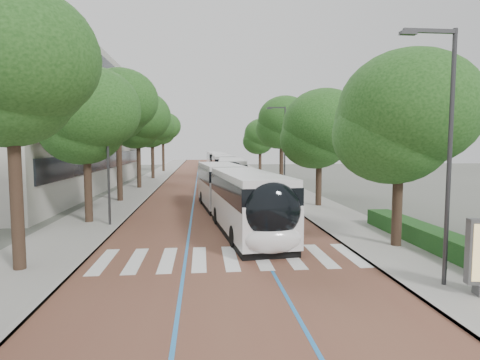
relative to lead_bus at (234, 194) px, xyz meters
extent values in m
plane|color=#51544C|center=(-0.99, -8.91, -1.63)|extent=(160.00, 160.00, 0.00)
cube|color=brown|center=(-0.99, 31.09, -1.62)|extent=(11.00, 140.00, 0.02)
cube|color=gray|center=(-8.49, 31.09, -1.57)|extent=(4.00, 140.00, 0.12)
cube|color=gray|center=(6.51, 31.09, -1.57)|extent=(4.00, 140.00, 0.12)
cube|color=gray|center=(-6.59, 31.09, -1.57)|extent=(0.20, 140.00, 0.14)
cube|color=gray|center=(4.61, 31.09, -1.57)|extent=(0.20, 140.00, 0.14)
cube|color=silver|center=(-5.79, -7.91, -1.60)|extent=(0.55, 3.60, 0.01)
cube|color=silver|center=(-4.54, -7.91, -1.60)|extent=(0.55, 3.60, 0.01)
cube|color=silver|center=(-3.29, -7.91, -1.60)|extent=(0.55, 3.60, 0.01)
cube|color=silver|center=(-2.04, -7.91, -1.60)|extent=(0.55, 3.60, 0.01)
cube|color=silver|center=(-0.79, -7.91, -1.60)|extent=(0.55, 3.60, 0.01)
cube|color=silver|center=(0.46, -7.91, -1.60)|extent=(0.55, 3.60, 0.01)
cube|color=silver|center=(1.71, -7.91, -1.60)|extent=(0.55, 3.60, 0.01)
cube|color=silver|center=(2.96, -7.91, -1.60)|extent=(0.55, 3.60, 0.01)
cube|color=silver|center=(4.21, -7.91, -1.60)|extent=(0.55, 3.60, 0.01)
cube|color=#2470B8|center=(-2.59, 31.09, -1.60)|extent=(0.12, 126.00, 0.01)
cube|color=#2470B8|center=(0.61, 31.09, -1.60)|extent=(0.12, 126.00, 0.01)
cube|color=#B3AFA6|center=(-20.49, 19.09, 5.37)|extent=(18.00, 40.00, 14.00)
cube|color=black|center=(-11.44, 19.09, 1.37)|extent=(0.12, 38.00, 1.60)
cube|color=black|center=(-11.44, 19.09, 4.57)|extent=(0.12, 38.00, 1.60)
cube|color=black|center=(-11.44, 19.09, 7.77)|extent=(0.12, 38.00, 1.60)
cube|color=black|center=(-11.44, 19.09, 10.77)|extent=(0.12, 38.00, 1.60)
cube|color=#184519|center=(8.11, -8.91, -1.11)|extent=(1.20, 14.00, 0.80)
cylinder|color=#333336|center=(5.81, -11.91, 2.49)|extent=(0.14, 0.14, 8.00)
cube|color=#333336|center=(5.01, -11.91, 6.39)|extent=(1.70, 0.12, 0.12)
cube|color=#333336|center=(4.31, -11.91, 6.31)|extent=(0.50, 0.20, 0.10)
cylinder|color=#333336|center=(5.81, 13.09, 2.49)|extent=(0.14, 0.14, 8.00)
cube|color=#333336|center=(5.01, 13.09, 6.39)|extent=(1.70, 0.12, 0.12)
cube|color=#333336|center=(4.31, 13.09, 6.31)|extent=(0.50, 0.20, 0.10)
cylinder|color=#333336|center=(-7.09, -0.91, 2.49)|extent=(0.14, 0.14, 8.00)
cylinder|color=black|center=(-8.49, -8.91, 0.86)|extent=(0.44, 0.44, 4.97)
ellipsoid|color=#183F14|center=(-8.49, -8.91, 5.38)|extent=(5.59, 5.59, 4.75)
cylinder|color=black|center=(-8.49, 0.09, 0.50)|extent=(0.44, 0.44, 4.26)
ellipsoid|color=#183F14|center=(-8.49, 0.09, 4.37)|extent=(5.70, 5.70, 4.84)
cylinder|color=black|center=(-8.49, 9.09, 1.04)|extent=(0.44, 0.44, 5.33)
ellipsoid|color=#183F14|center=(-8.49, 9.09, 5.89)|extent=(5.84, 5.84, 4.96)
cylinder|color=black|center=(-8.49, 19.09, 0.84)|extent=(0.44, 0.44, 4.94)
ellipsoid|color=#183F14|center=(-8.49, 19.09, 5.33)|extent=(6.26, 6.26, 5.32)
cylinder|color=black|center=(-8.49, 31.09, 0.72)|extent=(0.44, 0.44, 4.70)
ellipsoid|color=#183F14|center=(-8.49, 31.09, 4.99)|extent=(5.28, 5.28, 4.49)
cylinder|color=black|center=(-8.49, 46.09, 0.92)|extent=(0.44, 0.44, 5.10)
ellipsoid|color=#183F14|center=(-8.49, 46.09, 5.56)|extent=(5.57, 5.57, 4.73)
cylinder|color=black|center=(6.71, -6.91, 0.33)|extent=(0.44, 0.44, 3.92)
ellipsoid|color=#183F14|center=(6.71, -6.91, 3.90)|extent=(6.01, 6.01, 5.11)
cylinder|color=black|center=(6.71, 5.09, 0.33)|extent=(0.44, 0.44, 3.91)
ellipsoid|color=#183F14|center=(6.71, 5.09, 3.88)|extent=(6.04, 6.04, 5.13)
cylinder|color=black|center=(6.71, 19.09, 0.77)|extent=(0.44, 0.44, 4.81)
ellipsoid|color=#183F14|center=(6.71, 19.09, 5.14)|extent=(5.82, 5.82, 4.95)
cylinder|color=black|center=(6.71, 35.09, 0.37)|extent=(0.44, 0.44, 3.99)
ellipsoid|color=#183F14|center=(6.71, 35.09, 4.00)|extent=(5.34, 5.34, 4.54)
cylinder|color=black|center=(-0.13, 1.29, 0.15)|extent=(2.38, 1.13, 2.30)
cube|color=silver|center=(0.40, -3.81, -0.37)|extent=(3.45, 9.57, 1.82)
cube|color=black|center=(0.40, -3.81, 0.77)|extent=(3.47, 9.39, 0.97)
cube|color=silver|center=(0.40, -3.81, 1.42)|extent=(3.38, 9.38, 0.31)
cube|color=black|center=(0.40, -3.81, -1.45)|extent=(3.36, 9.19, 0.35)
cube|color=silver|center=(-0.58, 5.59, -0.37)|extent=(3.29, 7.96, 1.82)
cube|color=black|center=(-0.58, 5.59, 0.77)|extent=(3.31, 7.81, 0.97)
cube|color=silver|center=(-0.58, 5.59, 1.42)|extent=(3.22, 7.80, 0.31)
cube|color=black|center=(-0.58, 5.59, -1.45)|extent=(3.20, 7.64, 0.35)
ellipsoid|color=black|center=(0.86, -8.32, 0.38)|extent=(2.45, 1.34, 2.28)
ellipsoid|color=silver|center=(0.87, -8.37, -0.76)|extent=(2.44, 1.24, 1.14)
cylinder|color=black|center=(-0.49, -6.19, -1.13)|extent=(0.40, 1.03, 1.00)
cylinder|color=black|center=(1.75, -5.96, -1.13)|extent=(0.40, 1.03, 1.00)
cylinder|color=black|center=(-1.88, 7.13, -1.13)|extent=(0.40, 1.03, 1.00)
cylinder|color=black|center=(0.37, 7.37, -1.13)|extent=(0.40, 1.03, 1.00)
cylinder|color=black|center=(-1.05, -0.86, -1.13)|extent=(0.40, 1.03, 1.00)
cylinder|color=black|center=(1.20, -0.63, -1.13)|extent=(0.40, 1.03, 1.00)
cube|color=silver|center=(1.06, 16.39, -0.37)|extent=(3.12, 12.11, 1.82)
cube|color=black|center=(1.06, 16.39, 0.77)|extent=(3.15, 11.88, 0.97)
cube|color=silver|center=(1.06, 16.39, 1.42)|extent=(3.06, 11.87, 0.31)
cube|color=black|center=(1.06, 16.39, -1.45)|extent=(3.05, 11.63, 0.35)
ellipsoid|color=black|center=(0.75, 10.55, 0.38)|extent=(2.40, 1.22, 2.28)
ellipsoid|color=silver|center=(0.75, 10.50, -0.76)|extent=(2.40, 1.12, 1.14)
cylinder|color=black|center=(-0.26, 12.85, -1.13)|extent=(0.35, 1.01, 1.00)
cylinder|color=black|center=(2.00, 12.74, -1.13)|extent=(0.35, 1.01, 1.00)
cylinder|color=black|center=(0.13, 20.24, -1.13)|extent=(0.35, 1.01, 1.00)
cylinder|color=black|center=(2.38, 20.13, -1.13)|extent=(0.35, 1.01, 1.00)
cube|color=silver|center=(0.87, 29.75, -0.37)|extent=(2.55, 12.01, 1.82)
cube|color=black|center=(0.87, 29.75, 0.77)|extent=(2.59, 11.77, 0.97)
cube|color=silver|center=(0.87, 29.75, 1.42)|extent=(2.50, 11.77, 0.31)
cube|color=black|center=(0.87, 29.75, -1.45)|extent=(2.50, 11.53, 0.35)
ellipsoid|color=black|center=(0.90, 23.90, 0.38)|extent=(2.35, 1.11, 2.28)
ellipsoid|color=silver|center=(0.90, 23.85, -0.76)|extent=(2.35, 1.01, 1.14)
cylinder|color=black|center=(-0.24, 26.15, -1.13)|extent=(0.30, 1.00, 1.00)
cylinder|color=black|center=(2.02, 26.16, -1.13)|extent=(0.30, 1.00, 1.00)
cylinder|color=black|center=(-0.28, 33.55, -1.13)|extent=(0.30, 1.00, 1.00)
cylinder|color=black|center=(1.98, 33.56, -1.13)|extent=(0.30, 1.00, 1.00)
cube|color=silver|center=(1.08, 43.14, -0.37)|extent=(2.81, 12.06, 1.82)
cube|color=black|center=(1.08, 43.14, 0.77)|extent=(2.85, 11.82, 0.97)
cube|color=silver|center=(1.08, 43.14, 1.42)|extent=(2.76, 11.82, 0.31)
cube|color=black|center=(1.08, 43.14, -1.45)|extent=(2.75, 11.58, 0.35)
ellipsoid|color=black|center=(0.93, 37.29, 0.38)|extent=(2.38, 1.16, 2.28)
ellipsoid|color=silver|center=(0.93, 37.24, -0.76)|extent=(2.38, 1.06, 1.14)
cylinder|color=black|center=(-0.14, 39.57, -1.13)|extent=(0.33, 1.01, 1.00)
cylinder|color=black|center=(2.12, 39.51, -1.13)|extent=(0.33, 1.01, 1.00)
cylinder|color=black|center=(0.05, 46.97, -1.13)|extent=(0.33, 1.01, 1.00)
cylinder|color=black|center=(2.31, 46.91, -1.13)|extent=(0.33, 1.01, 1.00)
cube|color=silver|center=(0.58, 55.72, -0.37)|extent=(2.91, 12.08, 1.82)
cube|color=black|center=(0.58, 55.72, 0.77)|extent=(2.94, 11.84, 0.97)
cube|color=silver|center=(0.58, 55.72, 1.42)|extent=(2.85, 11.84, 0.31)
cube|color=black|center=(0.58, 55.72, -1.45)|extent=(2.84, 11.60, 0.35)
ellipsoid|color=black|center=(0.77, 49.87, 0.38)|extent=(2.39, 1.18, 2.28)
ellipsoid|color=silver|center=(0.78, 49.82, -0.76)|extent=(2.38, 1.08, 1.14)
cylinder|color=black|center=(-0.43, 52.09, -1.13)|extent=(0.33, 1.01, 1.00)
cylinder|color=black|center=(1.83, 52.16, -1.13)|extent=(0.33, 1.01, 1.00)
cylinder|color=black|center=(-0.68, 59.48, -1.13)|extent=(0.33, 1.01, 1.00)
cylinder|color=black|center=(1.58, 59.56, -1.13)|extent=(0.33, 1.01, 1.00)
camera|label=1|loc=(-1.91, -23.75, 2.96)|focal=30.00mm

